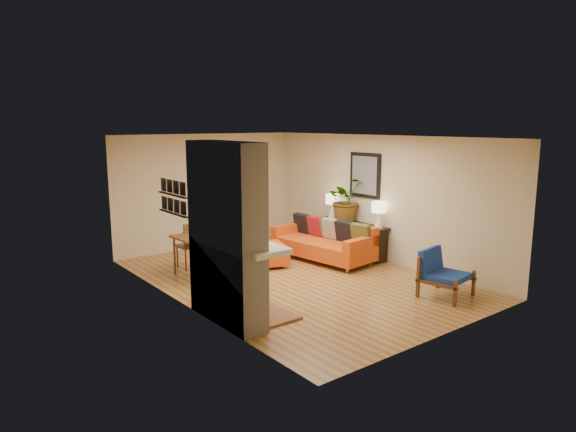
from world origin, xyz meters
The scene contains 10 objects.
room_shell centered at (0.60, 2.63, 1.24)m, with size 6.50×6.50×6.50m.
fireplace centered at (-2.00, -1.00, 1.24)m, with size 1.09×1.68×2.60m.
sofa centered at (1.36, 0.68, 0.38)m, with size 1.20×2.29×0.87m.
ottoman centered at (0.05, 1.06, 0.25)m, with size 1.07×1.07×0.42m.
blue_chair centered at (1.34, -2.22, 0.42)m, with size 0.86×0.85×0.78m.
dining_table centered at (-1.26, 1.18, 0.61)m, with size 0.77×1.74×0.93m.
console_table centered at (2.07, 0.58, 0.58)m, with size 0.34×1.85×0.72m.
lamp_near centered at (2.07, -0.15, 1.06)m, with size 0.30×0.30×0.54m.
lamp_far centered at (2.07, 1.25, 1.06)m, with size 0.30×0.30×0.54m.
houseplant centered at (2.06, 0.78, 1.20)m, with size 0.86×0.75×0.96m, color #1E5919.
Camera 1 is at (-5.70, -7.16, 2.86)m, focal length 32.00 mm.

